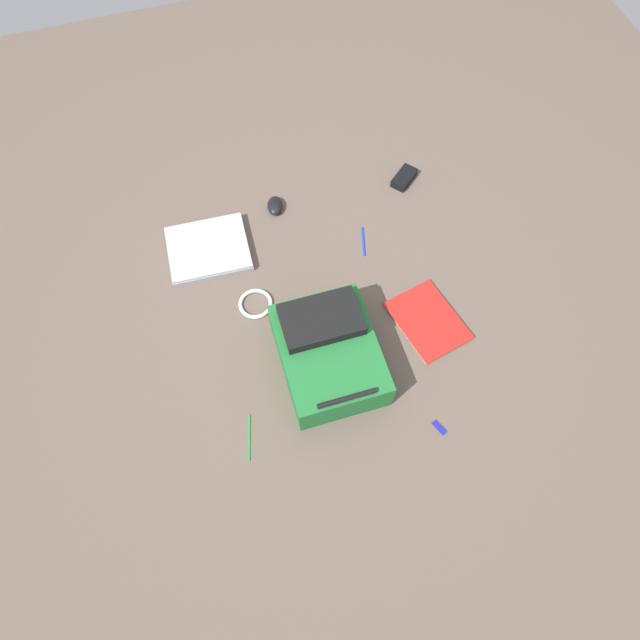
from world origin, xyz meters
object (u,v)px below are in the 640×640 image
(book_blue, at_px, (428,321))
(usb_stick, at_px, (439,427))
(power_brick, at_px, (404,178))
(backpack, at_px, (328,352))
(pen_blue, at_px, (249,437))
(laptop, at_px, (208,249))
(computer_mouse, at_px, (275,206))
(cable_coil, at_px, (256,304))
(pen_black, at_px, (364,241))

(book_blue, xyz_separation_m, usb_stick, (0.11, 0.37, -0.00))
(book_blue, height_order, power_brick, power_brick)
(backpack, xyz_separation_m, pen_blue, (0.32, 0.18, -0.07))
(laptop, relative_size, power_brick, 2.69)
(computer_mouse, relative_size, pen_blue, 0.61)
(computer_mouse, bearing_deg, backpack, -75.49)
(pen_blue, bearing_deg, laptop, -92.67)
(cable_coil, xyz_separation_m, usb_stick, (-0.45, 0.62, -0.00))
(book_blue, distance_m, computer_mouse, 0.75)
(laptop, relative_size, cable_coil, 2.58)
(power_brick, distance_m, pen_blue, 1.21)
(computer_mouse, xyz_separation_m, cable_coil, (0.19, 0.40, -0.01))
(power_brick, distance_m, usb_stick, 1.04)
(pen_blue, bearing_deg, pen_black, -135.12)
(book_blue, height_order, pen_blue, book_blue)
(pen_blue, height_order, usb_stick, same)
(pen_black, relative_size, pen_blue, 0.88)
(power_brick, bearing_deg, computer_mouse, -2.23)
(pen_blue, bearing_deg, usb_stick, 165.12)
(backpack, xyz_separation_m, cable_coil, (0.18, -0.29, -0.07))
(power_brick, xyz_separation_m, pen_blue, (0.87, 0.84, -0.01))
(cable_coil, bearing_deg, laptop, -68.62)
(backpack, xyz_separation_m, laptop, (0.29, -0.57, -0.06))
(laptop, bearing_deg, power_brick, -173.31)
(laptop, bearing_deg, book_blue, 141.48)
(book_blue, bearing_deg, usb_stick, 72.62)
(power_brick, relative_size, pen_blue, 0.79)
(laptop, bearing_deg, pen_black, 166.37)
(backpack, relative_size, computer_mouse, 4.48)
(backpack, bearing_deg, cable_coil, -58.34)
(computer_mouse, relative_size, power_brick, 0.78)
(pen_blue, distance_m, usb_stick, 0.61)
(laptop, height_order, pen_blue, laptop)
(power_brick, distance_m, pen_black, 0.35)
(backpack, bearing_deg, pen_blue, 28.68)
(backpack, height_order, usb_stick, backpack)
(backpack, xyz_separation_m, book_blue, (-0.38, -0.03, -0.07))
(computer_mouse, bearing_deg, laptop, -142.93)
(laptop, distance_m, pen_black, 0.59)
(usb_stick, bearing_deg, computer_mouse, -75.67)
(computer_mouse, bearing_deg, pen_black, -27.67)
(book_blue, xyz_separation_m, computer_mouse, (0.38, -0.65, 0.01))
(laptop, distance_m, computer_mouse, 0.32)
(laptop, xyz_separation_m, book_blue, (-0.67, 0.53, -0.01))
(backpack, height_order, pen_blue, backpack)
(cable_coil, xyz_separation_m, pen_black, (-0.46, -0.14, -0.00))
(power_brick, bearing_deg, cable_coil, 27.49)
(pen_black, bearing_deg, power_brick, -137.72)
(power_brick, relative_size, usb_stick, 2.26)
(cable_coil, bearing_deg, power_brick, -152.51)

